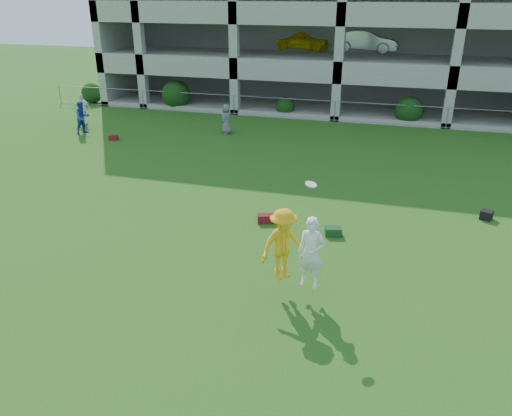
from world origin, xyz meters
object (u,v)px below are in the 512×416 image
(bystander_b, at_px, (82,109))
(frisbee_contest, at_px, (290,246))
(bystander_c, at_px, (226,119))
(parking_garage, at_px, (357,3))
(crate_d, at_px, (486,215))
(bystander_a, at_px, (83,118))

(bystander_b, relative_size, frisbee_contest, 0.66)
(frisbee_contest, bearing_deg, bystander_c, 114.78)
(frisbee_contest, bearing_deg, parking_garage, 92.77)
(bystander_c, relative_size, crate_d, 4.36)
(bystander_b, distance_m, frisbee_contest, 19.89)
(frisbee_contest, distance_m, parking_garage, 26.97)
(crate_d, distance_m, frisbee_contest, 8.15)
(bystander_b, height_order, crate_d, bystander_b)
(bystander_a, height_order, bystander_b, bystander_b)
(bystander_b, distance_m, parking_garage, 19.41)
(bystander_b, height_order, parking_garage, parking_garage)
(crate_d, bearing_deg, bystander_b, 159.75)
(bystander_c, bearing_deg, bystander_a, -111.91)
(crate_d, relative_size, parking_garage, 0.01)
(bystander_a, xyz_separation_m, bystander_c, (7.16, 2.01, -0.07))
(bystander_a, bearing_deg, bystander_c, -48.95)
(bystander_b, distance_m, bystander_c, 8.31)
(bystander_b, relative_size, crate_d, 4.79)
(crate_d, xyz_separation_m, parking_garage, (-6.57, 20.45, 5.86))
(bystander_a, distance_m, parking_garage, 19.87)
(crate_d, bearing_deg, frisbee_contest, -131.00)
(bystander_a, xyz_separation_m, parking_garage, (12.23, 14.78, 5.18))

